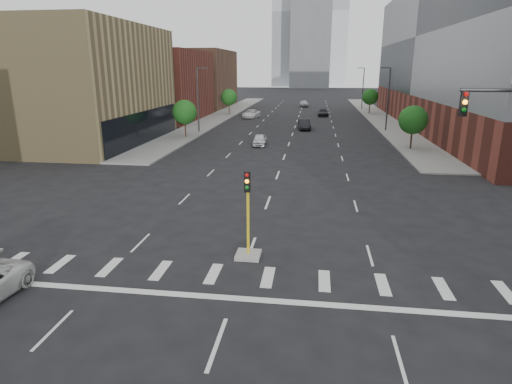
% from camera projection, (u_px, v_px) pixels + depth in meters
% --- Properties ---
extents(sidewalk_left_far, '(5.00, 92.00, 0.15)m').
position_uv_depth(sidewalk_left_far, '(223.00, 115.00, 84.95)').
color(sidewalk_left_far, gray).
rests_on(sidewalk_left_far, ground).
extents(sidewalk_right_far, '(5.00, 92.00, 0.15)m').
position_uv_depth(sidewalk_right_far, '(378.00, 117.00, 81.08)').
color(sidewalk_right_far, gray).
rests_on(sidewalk_right_far, ground).
extents(building_left_mid, '(20.00, 24.00, 14.00)m').
position_uv_depth(building_left_mid, '(64.00, 85.00, 52.28)').
color(building_left_mid, '#9E8A59').
rests_on(building_left_mid, ground).
extents(building_left_far_a, '(20.00, 22.00, 12.00)m').
position_uv_depth(building_left_far_a, '(146.00, 85.00, 77.30)').
color(building_left_far_a, brown).
rests_on(building_left_far_a, ground).
extents(building_left_far_b, '(20.00, 24.00, 13.00)m').
position_uv_depth(building_left_far_b, '(187.00, 79.00, 101.89)').
color(building_left_far_b, brown).
rests_on(building_left_far_b, ground).
extents(building_right_main, '(24.00, 70.00, 22.00)m').
position_uv_depth(building_right_main, '(498.00, 54.00, 62.84)').
color(building_right_main, brown).
rests_on(building_right_main, ground).
extents(tower_left, '(22.00, 22.00, 70.00)m').
position_uv_depth(tower_left, '(296.00, 14.00, 213.20)').
color(tower_left, '#B2B7BC').
rests_on(tower_left, ground).
extents(tower_right, '(20.00, 20.00, 80.00)m').
position_uv_depth(tower_right, '(331.00, 12.00, 247.54)').
color(tower_right, '#B2B7BC').
rests_on(tower_right, ground).
extents(tower_mid, '(18.00, 18.00, 44.00)m').
position_uv_depth(tower_mid, '(311.00, 39.00, 196.77)').
color(tower_mid, slate).
rests_on(tower_mid, ground).
extents(median_traffic_signal, '(1.20, 1.20, 4.40)m').
position_uv_depth(median_traffic_signal, '(248.00, 239.00, 20.89)').
color(median_traffic_signal, '#999993').
rests_on(median_traffic_signal, ground).
extents(streetlight_right_a, '(1.60, 0.22, 9.07)m').
position_uv_depth(streetlight_right_a, '(388.00, 97.00, 61.83)').
color(streetlight_right_a, '#2D2D30').
rests_on(streetlight_right_a, ground).
extents(streetlight_right_b, '(1.60, 0.22, 9.07)m').
position_uv_depth(streetlight_right_b, '(363.00, 87.00, 95.13)').
color(streetlight_right_b, '#2D2D30').
rests_on(streetlight_right_b, ground).
extents(streetlight_left, '(1.60, 0.22, 9.07)m').
position_uv_depth(streetlight_left, '(198.00, 97.00, 60.53)').
color(streetlight_left, '#2D2D30').
rests_on(streetlight_left, ground).
extents(tree_left_near, '(3.20, 3.20, 4.85)m').
position_uv_depth(tree_left_near, '(185.00, 112.00, 56.30)').
color(tree_left_near, '#382619').
rests_on(tree_left_near, ground).
extents(tree_left_far, '(3.20, 3.20, 4.85)m').
position_uv_depth(tree_left_far, '(229.00, 97.00, 84.84)').
color(tree_left_far, '#382619').
rests_on(tree_left_far, ground).
extents(tree_right_near, '(3.20, 3.20, 4.85)m').
position_uv_depth(tree_right_near, '(413.00, 120.00, 47.93)').
color(tree_right_near, '#382619').
rests_on(tree_right_near, ground).
extents(tree_right_far, '(3.20, 3.20, 4.85)m').
position_uv_depth(tree_right_far, '(370.00, 97.00, 85.99)').
color(tree_right_far, '#382619').
rests_on(tree_right_far, ground).
extents(car_near_left, '(1.75, 3.96, 1.33)m').
position_uv_depth(car_near_left, '(260.00, 140.00, 51.46)').
color(car_near_left, silver).
rests_on(car_near_left, ground).
extents(car_mid_right, '(2.24, 4.85, 1.54)m').
position_uv_depth(car_mid_right, '(304.00, 124.00, 64.69)').
color(car_mid_right, black).
rests_on(car_mid_right, ground).
extents(car_far_left, '(3.06, 5.66, 1.51)m').
position_uv_depth(car_far_left, '(251.00, 114.00, 79.82)').
color(car_far_left, silver).
rests_on(car_far_left, ground).
extents(car_deep_right, '(2.26, 4.91, 1.39)m').
position_uv_depth(car_deep_right, '(323.00, 112.00, 82.76)').
color(car_deep_right, black).
rests_on(car_deep_right, ground).
extents(car_distant, '(2.39, 4.77, 1.56)m').
position_uv_depth(car_distant, '(304.00, 103.00, 102.64)').
color(car_distant, '#B6B5BA').
rests_on(car_distant, ground).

